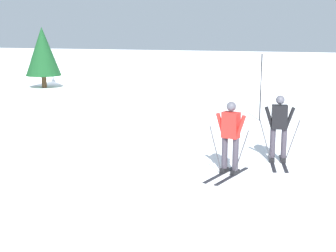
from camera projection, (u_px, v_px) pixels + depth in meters
ground_plane at (102, 182)px, 10.68m from camera, size 120.00×120.00×0.00m
far_snow_ridge at (243, 71)px, 30.86m from camera, size 80.00×8.15×1.27m
skier_black at (279, 127)px, 12.04m from camera, size 0.99×1.64×1.71m
skier_red at (230, 136)px, 11.05m from camera, size 0.97×1.64×1.71m
trail_marker_pole at (261, 88)px, 17.42m from camera, size 0.04×0.04×2.44m
conifer_far_left at (43, 52)px, 26.84m from camera, size 1.97×1.97×3.39m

